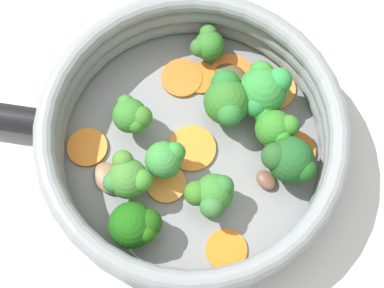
{
  "coord_description": "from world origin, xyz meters",
  "views": [
    {
      "loc": [
        0.07,
        0.18,
        0.6
      ],
      "look_at": [
        0.0,
        0.0,
        0.03
      ],
      "focal_mm": 60.0,
      "sensor_mm": 36.0,
      "label": 1
    }
  ],
  "objects": [
    {
      "name": "mushroom_piece_1",
      "position": [
        -0.06,
        -0.06,
        0.02
      ],
      "size": [
        0.04,
        0.04,
        0.01
      ],
      "primitive_type": "ellipsoid",
      "rotation": [
        0.0,
        0.0,
        2.31
      ],
      "color": "brown",
      "rests_on": "skillet"
    },
    {
      "name": "mushroom_piece_2",
      "position": [
        0.08,
        -0.0,
        0.02
      ],
      "size": [
        0.03,
        0.04,
        0.01
      ],
      "primitive_type": "ellipsoid",
      "rotation": [
        0.0,
        0.0,
        1.88
      ],
      "color": "#8B6447",
      "rests_on": "skillet"
    },
    {
      "name": "carrot_slice_6",
      "position": [
        -0.1,
        -0.03,
        0.01
      ],
      "size": [
        0.05,
        0.05,
        0.0
      ],
      "primitive_type": "cylinder",
      "rotation": [
        0.0,
        0.0,
        1.75
      ],
      "color": "#F9993F",
      "rests_on": "skillet"
    },
    {
      "name": "broccoli_floret_4",
      "position": [
        -0.07,
        0.05,
        0.04
      ],
      "size": [
        0.05,
        0.05,
        0.05
      ],
      "color": "#75A254",
      "rests_on": "skillet"
    },
    {
      "name": "skillet_rivet_right",
      "position": [
        0.12,
        -0.03,
        0.01
      ],
      "size": [
        0.01,
        0.01,
        0.01
      ],
      "primitive_type": "sphere",
      "color": "gray",
      "rests_on": "skillet"
    },
    {
      "name": "broccoli_floret_2",
      "position": [
        0.08,
        0.06,
        0.04
      ],
      "size": [
        0.05,
        0.04,
        0.05
      ],
      "color": "#7FB365",
      "rests_on": "skillet"
    },
    {
      "name": "broccoli_floret_5",
      "position": [
        0.07,
        0.01,
        0.04
      ],
      "size": [
        0.04,
        0.04,
        0.05
      ],
      "color": "#7AA96A",
      "rests_on": "skillet"
    },
    {
      "name": "carrot_slice_5",
      "position": [
        -0.06,
        -0.06,
        0.01
      ],
      "size": [
        0.05,
        0.05,
        0.0
      ],
      "primitive_type": "cylinder",
      "rotation": [
        0.0,
        0.0,
        4.98
      ],
      "color": "orange",
      "rests_on": "skillet"
    },
    {
      "name": "broccoli_floret_3",
      "position": [
        0.03,
        0.01,
        0.04
      ],
      "size": [
        0.04,
        0.03,
        0.05
      ],
      "color": "#82AF5D",
      "rests_on": "skillet"
    },
    {
      "name": "skillet",
      "position": [
        0.0,
        0.0,
        0.01
      ],
      "size": [
        0.26,
        0.26,
        0.01
      ],
      "primitive_type": "cylinder",
      "color": "gray",
      "rests_on": "ground_plane"
    },
    {
      "name": "mushroom_piece_0",
      "position": [
        -0.05,
        0.06,
        0.02
      ],
      "size": [
        0.02,
        0.03,
        0.01
      ],
      "primitive_type": "ellipsoid",
      "rotation": [
        0.0,
        0.0,
        5.06
      ],
      "color": "brown",
      "rests_on": "skillet"
    },
    {
      "name": "ground_plane",
      "position": [
        0.0,
        0.0,
        0.0
      ],
      "size": [
        4.0,
        4.0,
        0.0
      ],
      "primitive_type": "plane",
      "color": "#BABCBE"
    },
    {
      "name": "broccoli_floret_1",
      "position": [
        0.0,
        0.05,
        0.04
      ],
      "size": [
        0.05,
        0.04,
        0.04
      ],
      "color": "#83B26A",
      "rests_on": "skillet"
    },
    {
      "name": "carrot_slice_1",
      "position": [
        0.04,
        0.02,
        0.01
      ],
      "size": [
        0.05,
        0.05,
        0.01
      ],
      "primitive_type": "cylinder",
      "rotation": [
        0.0,
        0.0,
        2.67
      ],
      "color": "orange",
      "rests_on": "skillet"
    },
    {
      "name": "carrot_slice_3",
      "position": [
        -0.03,
        -0.07,
        0.01
      ],
      "size": [
        0.04,
        0.04,
        0.0
      ],
      "primitive_type": "cylinder",
      "rotation": [
        0.0,
        0.0,
        3.31
      ],
      "color": "orange",
      "rests_on": "skillet"
    },
    {
      "name": "carrot_slice_2",
      "position": [
        -0.0,
        -0.0,
        0.01
      ],
      "size": [
        0.07,
        0.07,
        0.0
      ],
      "primitive_type": "cylinder",
      "rotation": [
        0.0,
        0.0,
        2.32
      ],
      "color": "orange",
      "rests_on": "skillet"
    },
    {
      "name": "broccoli_floret_7",
      "position": [
        0.04,
        -0.04,
        0.04
      ],
      "size": [
        0.04,
        0.04,
        0.05
      ],
      "color": "#6E9351",
      "rests_on": "skillet"
    },
    {
      "name": "broccoli_floret_6",
      "position": [
        -0.04,
        -0.02,
        0.04
      ],
      "size": [
        0.04,
        0.06,
        0.05
      ],
      "color": "#88B76F",
      "rests_on": "skillet"
    },
    {
      "name": "skillet_rim_wall",
      "position": [
        0.0,
        0.0,
        0.04
      ],
      "size": [
        0.28,
        0.28,
        0.06
      ],
      "color": "gray",
      "rests_on": "skillet"
    },
    {
      "name": "skillet_rivet_left",
      "position": [
        0.09,
        -0.09,
        0.01
      ],
      "size": [
        0.01,
        0.01,
        0.01
      ],
      "primitive_type": "sphere",
      "color": "gray",
      "rests_on": "skillet"
    },
    {
      "name": "carrot_slice_4",
      "position": [
        -0.09,
        0.04,
        0.01
      ],
      "size": [
        0.06,
        0.06,
        0.01
      ],
      "primitive_type": "cylinder",
      "rotation": [
        0.0,
        0.0,
        0.9
      ],
      "color": "orange",
      "rests_on": "skillet"
    },
    {
      "name": "carrot_slice_8",
      "position": [
        0.01,
        0.1,
        0.01
      ],
      "size": [
        0.04,
        0.04,
        0.0
      ],
      "primitive_type": "cylinder",
      "rotation": [
        0.0,
        0.0,
        1.38
      ],
      "color": "orange",
      "rests_on": "skillet"
    },
    {
      "name": "broccoli_floret_8",
      "position": [
        -0.08,
        -0.02,
        0.04
      ],
      "size": [
        0.05,
        0.05,
        0.05
      ],
      "color": "#80AA69",
      "rests_on": "skillet"
    },
    {
      "name": "carrot_slice_0",
      "position": [
        -0.02,
        -0.07,
        0.01
      ],
      "size": [
        0.04,
        0.04,
        0.0
      ],
      "primitive_type": "cylinder",
      "rotation": [
        0.0,
        0.0,
        1.58
      ],
      "color": "orange",
      "rests_on": "skillet"
    },
    {
      "name": "broccoli_floret_0",
      "position": [
        -0.08,
        0.02,
        0.04
      ],
      "size": [
        0.04,
        0.04,
        0.04
      ],
      "color": "#618945",
      "rests_on": "skillet"
    },
    {
      "name": "broccoli_floret_9",
      "position": [
        -0.05,
        -0.09,
        0.03
      ],
      "size": [
        0.03,
        0.03,
        0.04
      ],
      "color": "#7EB16C",
      "rests_on": "skillet"
    },
    {
      "name": "carrot_slice_7",
      "position": [
        0.09,
        -0.04,
        0.01
      ],
      "size": [
        0.04,
        0.04,
        0.0
      ],
      "primitive_type": "cylinder",
      "rotation": [
        0.0,
        0.0,
        0.03
      ],
      "color": "orange",
      "rests_on": "skillet"
    }
  ]
}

